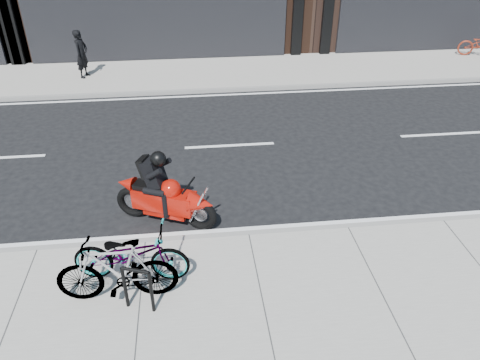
{
  "coord_description": "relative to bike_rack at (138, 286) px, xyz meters",
  "views": [
    {
      "loc": [
        -0.99,
        -9.11,
        5.86
      ],
      "look_at": [
        -0.08,
        -1.2,
        0.9
      ],
      "focal_mm": 35.0,
      "sensor_mm": 36.0,
      "label": 1
    }
  ],
  "objects": [
    {
      "name": "ground",
      "position": [
        1.97,
        3.67,
        -0.62
      ],
      "size": [
        120.0,
        120.0,
        0.0
      ],
      "primitive_type": "plane",
      "color": "black",
      "rests_on": "ground"
    },
    {
      "name": "sidewalk_far",
      "position": [
        1.97,
        11.42,
        -0.56
      ],
      "size": [
        60.0,
        3.5,
        0.13
      ],
      "primitive_type": "cube",
      "color": "gray",
      "rests_on": "ground"
    },
    {
      "name": "bike_rack",
      "position": [
        0.0,
        0.0,
        0.0
      ],
      "size": [
        0.48,
        0.21,
        0.84
      ],
      "rotation": [
        0.0,
        0.0,
        -0.35
      ],
      "color": "black",
      "rests_on": "sidewalk_near"
    },
    {
      "name": "bicycle_front",
      "position": [
        -0.16,
        0.73,
        0.03
      ],
      "size": [
        2.06,
        0.97,
        1.04
      ],
      "primitive_type": "imported",
      "rotation": [
        0.0,
        0.0,
        1.43
      ],
      "color": "gray",
      "rests_on": "sidewalk_near"
    },
    {
      "name": "bicycle_rear",
      "position": [
        -0.34,
        0.28,
        0.09
      ],
      "size": [
        1.95,
        0.6,
        1.17
      ],
      "primitive_type": "imported",
      "rotation": [
        0.0,
        0.0,
        4.69
      ],
      "color": "gray",
      "rests_on": "sidewalk_near"
    },
    {
      "name": "motorcycle",
      "position": [
        0.45,
        2.41,
        0.05
      ],
      "size": [
        2.08,
        1.2,
        1.65
      ],
      "rotation": [
        0.0,
        0.0,
        -0.41
      ],
      "color": "black",
      "rests_on": "ground"
    },
    {
      "name": "pedestrian",
      "position": [
        -2.7,
        11.32,
        0.33
      ],
      "size": [
        0.58,
        0.7,
        1.65
      ],
      "primitive_type": "imported",
      "rotation": [
        0.0,
        0.0,
        1.22
      ],
      "color": "black",
      "rests_on": "sidewalk_far"
    }
  ]
}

